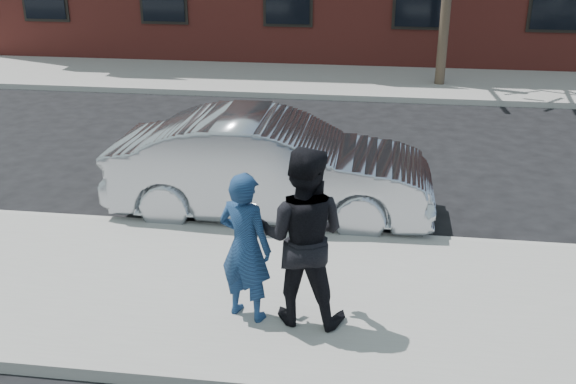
# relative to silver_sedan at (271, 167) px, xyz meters

# --- Properties ---
(ground) EXTENTS (100.00, 100.00, 0.00)m
(ground) POSITION_rel_silver_sedan_xyz_m (-1.30, -2.30, -0.82)
(ground) COLOR black
(ground) RESTS_ON ground
(near_sidewalk) EXTENTS (50.00, 3.50, 0.15)m
(near_sidewalk) POSITION_rel_silver_sedan_xyz_m (-1.30, -2.55, -0.74)
(near_sidewalk) COLOR gray
(near_sidewalk) RESTS_ON ground
(near_curb) EXTENTS (50.00, 0.10, 0.15)m
(near_curb) POSITION_rel_silver_sedan_xyz_m (-1.30, -0.75, -0.74)
(near_curb) COLOR #999691
(near_curb) RESTS_ON ground
(far_sidewalk) EXTENTS (50.00, 3.50, 0.15)m
(far_sidewalk) POSITION_rel_silver_sedan_xyz_m (-1.30, 8.95, -0.74)
(far_sidewalk) COLOR gray
(far_sidewalk) RESTS_ON ground
(far_curb) EXTENTS (50.00, 0.10, 0.15)m
(far_curb) POSITION_rel_silver_sedan_xyz_m (-1.30, 7.15, -0.74)
(far_curb) COLOR #999691
(far_curb) RESTS_ON ground
(silver_sedan) EXTENTS (4.95, 1.74, 1.63)m
(silver_sedan) POSITION_rel_silver_sedan_xyz_m (0.00, 0.00, 0.00)
(silver_sedan) COLOR #999BA3
(silver_sedan) RESTS_ON ground
(man_hoodie) EXTENTS (0.75, 0.62, 1.76)m
(man_hoodie) POSITION_rel_silver_sedan_xyz_m (0.20, -3.08, 0.22)
(man_hoodie) COLOR navy
(man_hoodie) RESTS_ON near_sidewalk
(man_peacoat) EXTENTS (1.07, 0.87, 2.07)m
(man_peacoat) POSITION_rel_silver_sedan_xyz_m (0.84, -3.04, 0.37)
(man_peacoat) COLOR black
(man_peacoat) RESTS_ON near_sidewalk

